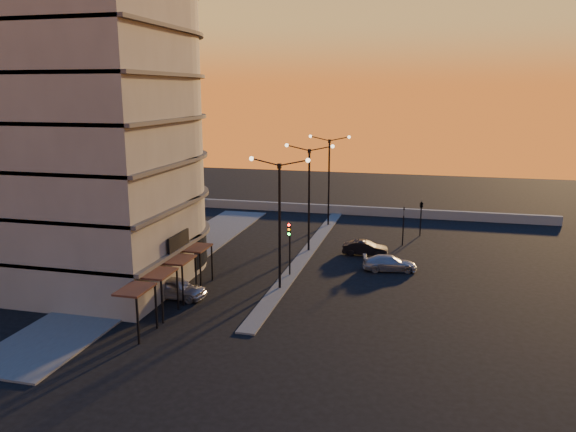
{
  "coord_description": "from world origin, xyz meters",
  "views": [
    {
      "loc": [
        9.82,
        -36.95,
        13.95
      ],
      "look_at": [
        -0.95,
        6.26,
        3.97
      ],
      "focal_mm": 35.0,
      "sensor_mm": 36.0,
      "label": 1
    }
  ],
  "objects_px": {
    "traffic_light_main": "(289,240)",
    "car_hatchback": "(175,288)",
    "streetlamp_mid": "(309,189)",
    "car_sedan": "(365,248)",
    "car_wagon": "(390,263)"
  },
  "relations": [
    {
      "from": "traffic_light_main",
      "to": "car_hatchback",
      "type": "height_order",
      "value": "traffic_light_main"
    },
    {
      "from": "streetlamp_mid",
      "to": "traffic_light_main",
      "type": "relative_size",
      "value": 2.24
    },
    {
      "from": "car_sedan",
      "to": "car_wagon",
      "type": "height_order",
      "value": "car_sedan"
    },
    {
      "from": "car_wagon",
      "to": "car_sedan",
      "type": "bearing_deg",
      "value": 21.98
    },
    {
      "from": "traffic_light_main",
      "to": "car_hatchback",
      "type": "distance_m",
      "value": 9.31
    },
    {
      "from": "streetlamp_mid",
      "to": "car_wagon",
      "type": "bearing_deg",
      "value": -27.18
    },
    {
      "from": "streetlamp_mid",
      "to": "car_hatchback",
      "type": "relative_size",
      "value": 2.22
    },
    {
      "from": "streetlamp_mid",
      "to": "car_sedan",
      "type": "xyz_separation_m",
      "value": [
        5.0,
        -0.01,
        -4.96
      ]
    },
    {
      "from": "streetlamp_mid",
      "to": "car_sedan",
      "type": "relative_size",
      "value": 2.47
    },
    {
      "from": "car_hatchback",
      "to": "car_sedan",
      "type": "height_order",
      "value": "car_hatchback"
    },
    {
      "from": "car_sedan",
      "to": "car_wagon",
      "type": "distance_m",
      "value": 4.45
    },
    {
      "from": "traffic_light_main",
      "to": "car_wagon",
      "type": "bearing_deg",
      "value": 24.47
    },
    {
      "from": "car_hatchback",
      "to": "car_wagon",
      "type": "relative_size",
      "value": 1.02
    },
    {
      "from": "traffic_light_main",
      "to": "car_wagon",
      "type": "relative_size",
      "value": 1.01
    },
    {
      "from": "streetlamp_mid",
      "to": "car_sedan",
      "type": "bearing_deg",
      "value": -0.12
    }
  ]
}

